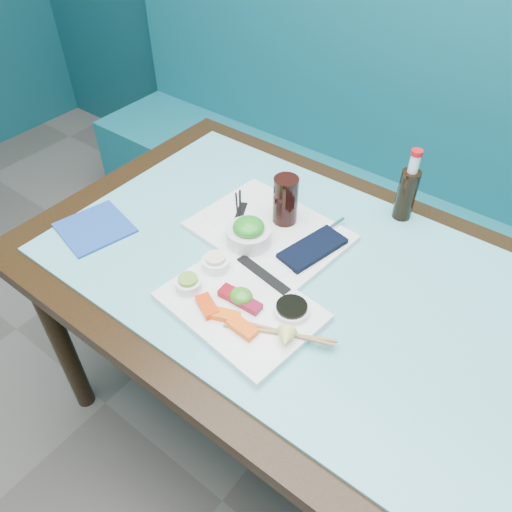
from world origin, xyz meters
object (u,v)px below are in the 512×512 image
Objects in this scene: serving_tray at (269,231)px; blue_napkin at (95,228)px; sashimi_plate at (240,307)px; cola_glass at (285,200)px; seaweed_bowl at (249,236)px; booth_bench at (410,219)px; dining_table at (295,293)px; cola_bottle_body at (406,195)px.

blue_napkin is at bearing -139.22° from serving_tray.
sashimi_plate is 0.90× the size of serving_tray.
seaweed_bowl is at bearing -98.75° from cola_glass.
booth_bench is 2.14× the size of dining_table.
sashimi_plate is 3.02× the size of seaweed_bowl.
blue_napkin is (-0.51, -0.21, 0.09)m from dining_table.
cola_glass is 0.33m from cola_bottle_body.
serving_tray is (-0.13, -0.78, 0.39)m from booth_bench.
sashimi_plate is at bearing -61.78° from serving_tray.
cola_bottle_body is at bearing 82.16° from sashimi_plate.
seaweed_bowl is 0.84× the size of cola_glass.
cola_glass is (0.02, 0.13, 0.04)m from seaweed_bowl.
dining_table is at bearing 5.03° from seaweed_bowl.
sashimi_plate is 2.36× the size of cola_bottle_body.
booth_bench is 0.96m from seaweed_bowl.
sashimi_plate is 0.56m from cola_bottle_body.
cola_bottle_body is at bearing 54.62° from serving_tray.
serving_tray is 2.24× the size of blue_napkin.
dining_table is 4.08× the size of sashimi_plate.
cola_bottle_body reaches higher than serving_tray.
sashimi_plate is at bearing -97.77° from dining_table.
booth_bench is at bearing 86.10° from serving_tray.
serving_tray is at bearing -131.03° from cola_bottle_body.
cola_glass is at bearing 39.53° from blue_napkin.
cola_glass reaches higher than serving_tray.
serving_tray is 0.38m from cola_bottle_body.
blue_napkin is at bearing -158.05° from dining_table.
dining_table is at bearing 89.13° from sashimi_plate.
seaweed_bowl reaches higher than dining_table.
booth_bench reaches higher than blue_napkin.
cola_glass reaches higher than blue_napkin.
sashimi_plate is (-0.03, -0.19, 0.10)m from dining_table.
dining_table is at bearing -44.27° from cola_glass.
blue_napkin is (-0.39, -0.32, -0.08)m from cola_glass.
cola_glass is at bearing 81.25° from seaweed_bowl.
blue_napkin reaches higher than dining_table.
cola_glass is 0.79× the size of blue_napkin.
dining_table is at bearing -90.00° from booth_bench.
cola_bottle_body is (0.24, 0.23, -0.01)m from cola_glass.
blue_napkin is (-0.63, -0.55, -0.07)m from cola_bottle_body.
booth_bench is 1.10m from sashimi_plate.
cola_bottle_body is (0.11, -0.49, 0.46)m from booth_bench.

